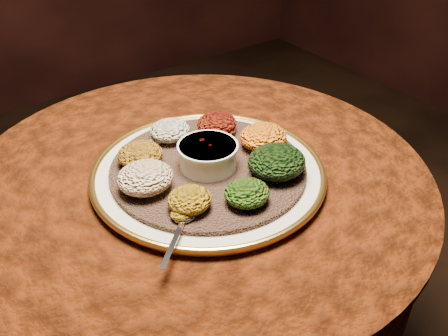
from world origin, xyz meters
TOP-DOWN VIEW (x-y plane):
  - table at (0.00, 0.00)m, footprint 0.96×0.96m
  - platter at (0.01, -0.03)m, footprint 0.47×0.47m
  - injera at (0.01, -0.03)m, footprint 0.41×0.41m
  - stew_bowl at (0.01, -0.03)m, footprint 0.12×0.12m
  - spoon at (-0.13, -0.15)m, footprint 0.12×0.10m
  - portion_ayib at (-0.00, 0.10)m, footprint 0.09×0.08m
  - portion_kitfo at (0.10, 0.07)m, footprint 0.09×0.08m
  - portion_tikil at (0.14, -0.04)m, footprint 0.10×0.10m
  - portion_gomen at (0.10, -0.13)m, footprint 0.11×0.11m
  - portion_mixveg at (-0.00, -0.17)m, footprint 0.08×0.08m
  - portion_kik at (-0.09, -0.12)m, footprint 0.08×0.08m
  - portion_timatim at (-0.13, -0.03)m, footprint 0.11×0.10m
  - portion_shiro at (-0.10, 0.05)m, footprint 0.09×0.09m

SIDE VIEW (x-z plane):
  - table at x=0.00m, z-range 0.19..0.92m
  - platter at x=0.01m, z-range 0.73..0.76m
  - injera at x=0.01m, z-range 0.75..0.76m
  - spoon at x=-0.13m, z-range 0.76..0.77m
  - portion_kik at x=-0.09m, z-range 0.76..0.80m
  - portion_mixveg at x=0.00m, z-range 0.76..0.80m
  - portion_ayib at x=0.00m, z-range 0.76..0.80m
  - portion_kitfo at x=0.10m, z-range 0.76..0.80m
  - portion_shiro at x=-0.10m, z-range 0.76..0.81m
  - portion_tikil at x=0.14m, z-range 0.76..0.81m
  - portion_timatim at x=-0.13m, z-range 0.76..0.81m
  - portion_gomen at x=0.10m, z-range 0.76..0.82m
  - stew_bowl at x=0.01m, z-range 0.77..0.82m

